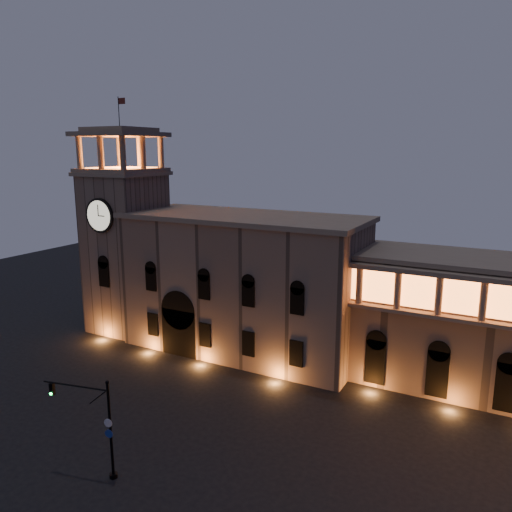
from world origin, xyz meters
name	(u,v)px	position (x,y,z in m)	size (l,w,h in m)	color
ground	(145,435)	(0.00, 0.00, 0.00)	(160.00, 160.00, 0.00)	black
government_building	(243,283)	(-2.08, 21.93, 8.77)	(30.80, 12.80, 17.60)	#7D6452
clock_tower	(126,243)	(-20.50, 20.98, 12.50)	(9.80, 9.80, 32.40)	#7D6452
traffic_light	(99,425)	(0.78, -6.13, 4.37)	(5.96, 1.61, 8.32)	black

